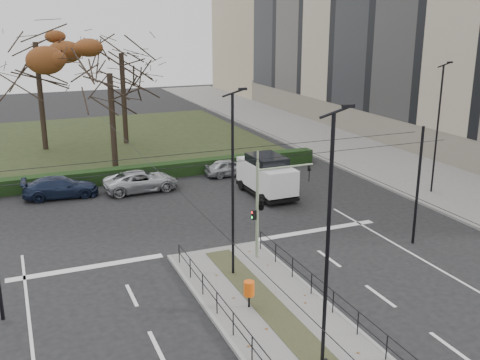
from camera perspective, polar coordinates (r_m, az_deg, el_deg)
The scene contains 20 objects.
ground at distance 23.52m, azimuth 1.61°, elevation -11.66°, with size 140.00×140.00×0.00m, color black.
median_island at distance 21.52m, azimuth 4.43°, elevation -14.36°, with size 4.40×15.00×0.14m, color #605E5C.
sidewalk_east at distance 50.00m, azimuth 10.12°, elevation 3.43°, with size 8.00×90.00×0.14m, color #605E5C.
park at distance 52.13m, azimuth -19.33°, elevation 3.26°, with size 38.00×26.00×0.10m, color #273219.
hedge at distance 39.04m, azimuth -18.00°, elevation -0.13°, with size 38.00×1.00×1.00m, color black.
apartment_block at distance 56.34m, azimuth 18.43°, elevation 14.91°, with size 13.09×52.10×21.64m.
median_railing at distance 21.00m, azimuth 4.62°, elevation -12.36°, with size 4.14×13.24×0.92m.
catenary at distance 23.51m, azimuth 0.06°, elevation -2.56°, with size 20.00×34.00×6.00m.
traffic_light at distance 25.77m, azimuth 2.31°, elevation -2.29°, with size 3.12×1.79×4.59m.
litter_bin at distance 22.05m, azimuth 0.93°, elevation -11.00°, with size 0.42×0.42×1.08m.
streetlamp_median_near at distance 17.27m, azimuth 8.96°, elevation -6.30°, with size 0.71×0.14×8.48m.
streetlamp_median_far at distance 23.55m, azimuth -0.70°, elevation -0.37°, with size 0.68×0.14×8.12m.
streetlamp_sidewalk at distance 37.30m, azimuth 19.45°, elevation 5.05°, with size 0.69×0.14×8.23m.
parked_car_third at distance 37.09m, azimuth -17.78°, elevation -0.69°, with size 1.87×4.60×1.33m, color #1C2742.
parked_car_fourth at distance 37.16m, azimuth -10.00°, elevation -0.10°, with size 2.23×4.83×1.34m, color #ADAFB5.
white_van at distance 35.64m, azimuth 2.71°, elevation 0.55°, with size 2.34×4.99×2.59m.
rust_tree at distance 49.58m, azimuth -20.09°, elevation 13.02°, with size 9.05×9.05×11.69m.
bare_tree_center at distance 50.31m, azimuth -11.95°, elevation 11.85°, with size 7.15×7.15×10.45m.
bare_tree_near at distance 42.43m, azimuth -13.07°, elevation 9.82°, with size 6.35×6.35×9.21m.
parked_car_fifth at distance 40.14m, azimuth -1.04°, elevation 1.29°, with size 1.43×3.56×1.21m, color #ADAFB5.
Camera 1 is at (-8.60, -18.89, 11.05)m, focal length 42.00 mm.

